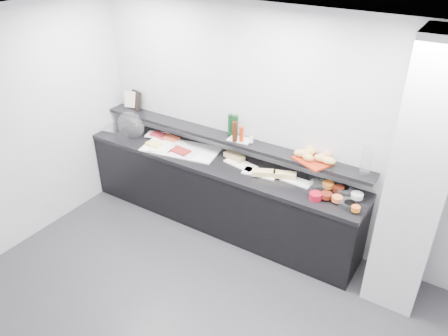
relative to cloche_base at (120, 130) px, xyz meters
The scene contains 57 objects.
back_wall 2.33m from the cloche_base, ahead, with size 5.00×0.02×2.70m, color #BABCC1.
ceiling 3.34m from the cloche_base, 36.57° to the right, with size 5.00×5.00×0.00m, color white.
column 3.79m from the cloche_base, ahead, with size 0.50×0.50×2.70m, color silver.
buffet_cabinet 1.65m from the cloche_base, ahead, with size 3.60×0.60×0.85m, color black.
counter_top 1.57m from the cloche_base, ahead, with size 3.62×0.62×0.05m, color black.
wall_shelf 1.60m from the cloche_base, ahead, with size 3.60×0.25×0.04m, color black.
cloche_base is the anchor object (origin of this frame).
cloche_dome 0.21m from the cloche_base, 11.26° to the left, with size 0.46×0.30×0.34m, color white.
linen_runner 1.02m from the cloche_base, ahead, with size 0.96×0.45×0.01m, color white.
platter_meat_a 0.55m from the cloche_base, 15.40° to the left, with size 0.28×0.19×0.01m, color white.
food_meat_a 0.58m from the cloche_base, 13.07° to the left, with size 0.21×0.13×0.02m, color maroon.
platter_salmon 0.87m from the cloche_base, ahead, with size 0.27×0.18×0.01m, color white.
food_salmon 0.77m from the cloche_base, 10.49° to the left, with size 0.22×0.14×0.02m, color #CF492A.
platter_cheese 0.83m from the cloche_base, ahead, with size 0.28×0.19×0.01m, color white.
food_cheese 0.70m from the cloche_base, ahead, with size 0.19×0.12×0.02m, color #F8DF60.
platter_meat_b 1.12m from the cloche_base, ahead, with size 0.34×0.23×0.01m, color white.
food_meat_b 1.09m from the cloche_base, ahead, with size 0.23×0.15×0.02m, color maroon.
sandwich_plate_left 1.85m from the cloche_base, ahead, with size 0.40×0.17×0.01m, color white.
sandwich_food_left 1.73m from the cloche_base, ahead, with size 0.26×0.10×0.06m, color tan.
tongs_left 1.81m from the cloche_base, ahead, with size 0.01×0.01×0.16m, color #AAADB0.
sandwich_plate_mid 2.14m from the cloche_base, ahead, with size 0.39×0.17×0.01m, color white.
sandwich_food_mid 2.20m from the cloche_base, ahead, with size 0.26×0.10×0.06m, color #DABC72.
tongs_mid 2.07m from the cloche_base, ahead, with size 0.01×0.01×0.16m, color silver.
sandwich_plate_right 2.56m from the cloche_base, ahead, with size 0.34×0.15×0.01m, color white.
sandwich_food_right 2.42m from the cloche_base, ahead, with size 0.26×0.10×0.06m, color #D0B96D.
tongs_right 2.37m from the cloche_base, ahead, with size 0.01×0.01×0.16m, color #AFB1B6.
bowl_glass_fruit 2.81m from the cloche_base, ahead, with size 0.19×0.19×0.07m, color white.
fill_glass_fruit 2.90m from the cloche_base, ahead, with size 0.12×0.12×0.05m, color orange.
bowl_black_jam 3.06m from the cloche_base, ahead, with size 0.14×0.14×0.07m, color black.
fill_black_jam 3.03m from the cloche_base, ahead, with size 0.12×0.12×0.05m, color #50180B.
bowl_glass_cream 3.11m from the cloche_base, ahead, with size 0.18×0.18×0.07m, color white.
fill_glass_cream 3.23m from the cloche_base, ahead, with size 0.13×0.13×0.05m, color white.
bowl_red_jam 2.87m from the cloche_base, ahead, with size 0.13×0.13×0.07m, color maroon.
fill_red_jam 2.96m from the cloche_base, ahead, with size 0.12×0.12×0.05m, color #5C180D.
bowl_glass_salmon 3.19m from the cloche_base, ahead, with size 0.17×0.17×0.07m, color white.
fill_glass_salmon 3.08m from the cloche_base, ahead, with size 0.11×0.11×0.05m, color #CD6232.
bowl_black_fruit 3.22m from the cloche_base, ahead, with size 0.12×0.12×0.07m, color black.
fill_black_fruit 3.29m from the cloche_base, ahead, with size 0.09×0.09×0.05m, color #D0651C.
framed_print 0.46m from the cloche_base, 72.46° to the left, with size 0.22×0.02×0.26m, color black.
print_art 0.44m from the cloche_base, 87.48° to the left, with size 0.18×0.00×0.22m, color beige.
condiment_tray 1.79m from the cloche_base, ahead, with size 0.27×0.17×0.01m, color white.
bottle_green_a 1.66m from the cloche_base, ahead, with size 0.06×0.06×0.26m, color #103D1C.
bottle_brown 1.78m from the cloche_base, ahead, with size 0.06×0.06×0.24m, color #391B0A.
bottle_green_b 1.75m from the cloche_base, ahead, with size 0.06×0.06×0.28m, color black.
bottle_hot 1.84m from the cloche_base, ahead, with size 0.05×0.05×0.18m, color #BD310D.
shaker_salt 1.96m from the cloche_base, ahead, with size 0.04×0.04×0.07m, color white.
shaker_pepper 1.85m from the cloche_base, ahead, with size 0.03×0.03×0.07m, color silver.
bread_tray 2.70m from the cloche_base, ahead, with size 0.38×0.26×0.02m, color #9A2910.
bread_roll_nw 2.62m from the cloche_base, ahead, with size 0.15×0.10×0.08m, color tan.
bread_roll_n 2.64m from the cloche_base, ahead, with size 0.15×0.09×0.08m, color tan.
bread_roll_ne 2.82m from the cloche_base, ahead, with size 0.12×0.08×0.08m, color #D38350.
bread_roll_sw 2.56m from the cloche_base, ahead, with size 0.13×0.08×0.08m, color tan.
bread_roll_s 2.67m from the cloche_base, ahead, with size 0.12×0.08×0.08m, color tan.
bread_roll_se 2.88m from the cloche_base, ahead, with size 0.16×0.10×0.08m, color gold.
bread_roll_midw 2.63m from the cloche_base, ahead, with size 0.13×0.08×0.08m, color #B98C46.
bread_roll_mide 2.79m from the cloche_base, ahead, with size 0.16×0.10×0.08m, color tan.
carafe 3.27m from the cloche_base, ahead, with size 0.11×0.11×0.30m, color silver.
Camera 1 is at (1.81, -2.10, 3.43)m, focal length 35.00 mm.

